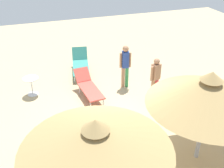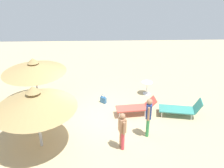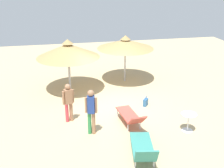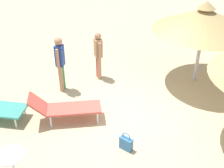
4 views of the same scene
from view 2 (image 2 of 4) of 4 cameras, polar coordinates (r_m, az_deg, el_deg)
ground at (r=11.26m, az=-4.13°, el=-8.35°), size 24.00×24.00×0.10m
parasol_umbrella_near_left at (r=11.83m, az=-17.63°, el=3.70°), size 2.92×2.92×2.47m
parasol_umbrella_back at (r=9.06m, az=-17.49°, el=-3.53°), size 2.97×2.97×2.57m
lounge_chair_far_left at (r=11.69m, az=15.86°, el=-5.50°), size 0.98×1.93×0.85m
lounge_chair_far_right at (r=11.36m, az=5.76°, el=-5.26°), size 0.75×1.87×0.80m
person_standing_front at (r=9.19m, az=2.38°, el=-10.36°), size 0.45×0.29×1.55m
person_standing_edge at (r=9.85m, az=8.45°, el=-7.17°), size 0.43×0.27×1.70m
handbag at (r=12.33m, az=-2.02°, el=-3.64°), size 0.30×0.33×0.48m
side_table_round at (r=13.12m, az=8.10°, el=-0.45°), size 0.57×0.57×0.69m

